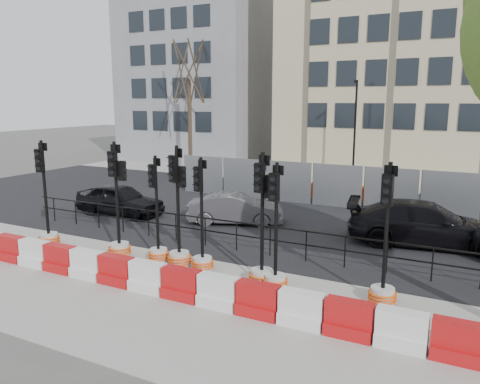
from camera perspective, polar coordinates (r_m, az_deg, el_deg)
The scene contains 22 objects.
ground at distance 14.60m, azimuth -2.60°, elevation -8.50°, with size 120.00×120.00×0.00m, color #51514C.
sidewalk_near at distance 12.26m, azimuth -9.68°, elevation -12.56°, with size 40.00×6.00×0.02m, color gray.
road at distance 20.72m, azimuth 6.96°, elevation -2.57°, with size 40.00×14.00×0.03m, color black.
sidewalk_far at distance 29.18m, azimuth 13.02°, elevation 1.22°, with size 40.00×4.00×0.02m, color gray.
building_grey at distance 39.85m, azimuth -4.76°, elevation 14.15°, with size 11.00×9.06×14.00m.
building_cream at distance 34.52m, azimuth 19.62°, elevation 17.37°, with size 15.00×10.06×18.00m.
kerb_railing at distance 15.39m, azimuth -0.42°, elevation -4.75°, with size 18.00×0.04×1.00m.
heras_fencing at distance 23.24m, azimuth 8.16°, elevation 0.66°, with size 14.33×1.72×2.00m.
lamp_post_far at distance 27.71m, azimuth 13.81°, elevation 7.37°, with size 0.12×0.56×6.00m.
tree_bare_far at distance 32.76m, azimuth -6.26°, elevation 14.17°, with size 2.00×2.00×9.00m.
barrier_row at distance 12.27m, azimuth -9.17°, elevation -10.73°, with size 16.75×0.50×0.80m.
traffic_signal_a at distance 17.20m, azimuth -22.42°, elevation -3.70°, with size 0.71×0.71×3.61m.
traffic_signal_b at distance 15.27m, azimuth -14.57°, elevation -4.53°, with size 0.72×0.72×3.66m.
traffic_signal_c at distance 14.66m, azimuth -10.00°, elevation -5.79°, with size 0.65×0.65×3.29m.
traffic_signal_d at distance 14.07m, azimuth -7.48°, elevation -5.63°, with size 0.72×0.72×3.63m.
traffic_signal_e at distance 13.72m, azimuth -4.66°, elevation -6.79°, with size 0.66×0.66×3.33m.
traffic_signal_f at distance 12.57m, azimuth 2.69°, elevation -7.65°, with size 0.71×0.71×3.60m.
traffic_signal_g at distance 12.35m, azimuth 4.31°, elevation -8.80°, with size 0.67×0.67×3.38m.
traffic_signal_h at distance 12.00m, azimuth 17.08°, elevation -9.77°, with size 0.69×0.69×3.50m.
car_a at distance 20.83m, azimuth -14.42°, elevation -0.91°, with size 4.02×1.72×1.35m, color black.
car_b at distance 18.74m, azimuth -0.57°, elevation -2.05°, with size 4.00×2.67×1.25m, color #444348.
car_c at distance 17.17m, azimuth 21.68°, elevation -3.64°, with size 5.46×2.89×1.51m, color black.
Camera 1 is at (6.79, -11.95, 4.92)m, focal length 35.00 mm.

